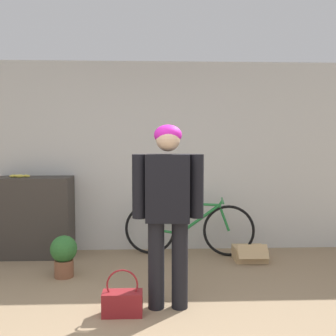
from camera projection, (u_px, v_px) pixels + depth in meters
name	position (u px, v px, depth m)	size (l,w,h in m)	color
wall_back	(140.00, 157.00, 5.44)	(8.00, 0.07, 2.60)	silver
side_shelf	(34.00, 217.00, 5.16)	(0.98, 0.46, 1.05)	#38332D
person	(168.00, 201.00, 3.52)	(0.64, 0.27, 1.67)	black
bicycle	(189.00, 228.00, 5.21)	(1.71, 0.46, 0.75)	black
banana	(20.00, 176.00, 5.06)	(0.28, 0.08, 0.04)	#EAD64C
handbag	(122.00, 302.00, 3.42)	(0.35, 0.17, 0.41)	maroon
cardboard_box	(250.00, 253.00, 5.01)	(0.40, 0.42, 0.23)	tan
potted_plant	(64.00, 254.00, 4.38)	(0.30, 0.30, 0.47)	brown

